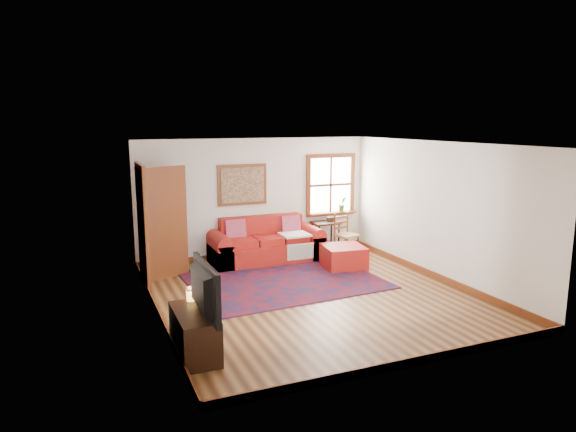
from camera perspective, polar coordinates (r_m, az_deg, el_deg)
name	(u,v)px	position (r m, az deg, el deg)	size (l,w,h in m)	color
ground	(311,295)	(8.62, 2.56, -8.78)	(5.50, 5.50, 0.00)	#442512
room_envelope	(311,197)	(8.24, 2.61, 2.15)	(5.04, 5.54, 2.52)	silver
window	(332,191)	(11.46, 4.92, 2.79)	(1.18, 0.20, 1.38)	white
doorway	(156,223)	(9.39, -14.43, -0.73)	(0.89, 1.08, 2.14)	black
framed_artwork	(242,185)	(10.64, -5.09, 3.47)	(1.05, 0.07, 0.85)	brown
persian_rug	(283,280)	(9.39, -0.55, -7.08)	(3.28, 2.63, 0.02)	maroon
red_leather_sofa	(266,247)	(10.60, -2.46, -3.41)	(2.29, 0.95, 0.90)	#A61A15
red_ottoman	(344,257)	(10.17, 6.20, -4.53)	(0.77, 0.77, 0.44)	#A61A15
side_table	(325,227)	(11.18, 4.18, -1.27)	(0.58, 0.43, 0.69)	black
ladder_back_chair	(345,233)	(11.03, 6.32, -1.89)	(0.51, 0.49, 0.91)	tan
media_cabinet	(195,333)	(6.57, -10.34, -12.69)	(0.45, 1.01, 0.55)	black
television	(197,290)	(6.24, -10.07, -8.07)	(1.12, 0.15, 0.64)	black
candle_hurricane	(191,295)	(6.81, -10.75, -8.59)	(0.12, 0.12, 0.18)	silver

